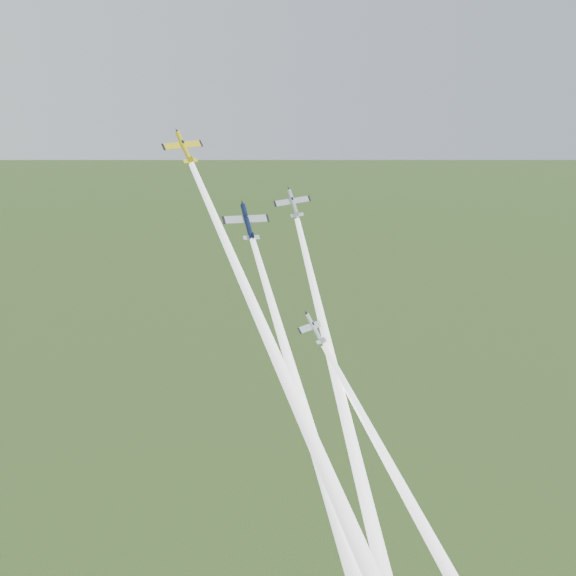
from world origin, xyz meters
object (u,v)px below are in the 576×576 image
object	(u,v)px
plane_silver_right	(293,203)
plane_silver_low	(314,328)
plane_yellow	(184,147)
plane_navy	(247,222)

from	to	relation	value
plane_silver_right	plane_silver_low	world-z (taller)	plane_silver_right
plane_silver_low	plane_yellow	bearing A→B (deg)	111.28
plane_navy	plane_silver_low	distance (m)	20.98
plane_silver_right	plane_navy	bearing A→B (deg)	-150.42
plane_silver_right	plane_silver_low	distance (m)	24.20
plane_yellow	plane_silver_low	distance (m)	36.35
plane_yellow	plane_navy	distance (m)	15.83
plane_yellow	plane_navy	world-z (taller)	plane_yellow
plane_navy	plane_silver_low	bearing A→B (deg)	-59.29
plane_yellow	plane_silver_right	xyz separation A→B (m)	(19.17, -4.29, -10.74)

